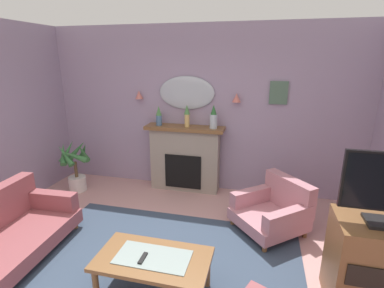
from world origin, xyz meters
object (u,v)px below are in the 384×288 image
fireplace (185,159)px  coffee_table (153,262)px  wall_sconce_left (139,95)px  wall_sconce_right (237,98)px  tv_remote (143,258)px  mantel_vase_right (159,116)px  mantel_vase_centre (187,115)px  mantel_vase_left (214,118)px  framed_picture (279,93)px  potted_plant_corner_palm (75,165)px  tv_cabinet (377,267)px  wall_mirror (187,93)px  armchair_beside_couch (274,209)px

fireplace → coffee_table: size_ratio=1.24×
coffee_table → wall_sconce_left: bearing=115.2°
wall_sconce_right → tv_remote: wall_sconce_right is taller
mantel_vase_right → mantel_vase_centre: (0.50, -0.00, 0.04)m
mantel_vase_left → framed_picture: (1.00, 0.18, 0.41)m
wall_sconce_left → potted_plant_corner_palm: (-1.00, -0.62, -1.18)m
mantel_vase_centre → tv_cabinet: 3.25m
fireplace → tv_remote: (0.26, -2.50, -0.12)m
wall_mirror → tv_remote: wall_mirror is taller
mantel_vase_left → fireplace: bearing=176.8°
armchair_beside_couch → wall_sconce_left: bearing=156.1°
mantel_vase_right → wall_sconce_left: size_ratio=2.39×
wall_sconce_left → coffee_table: 3.08m
mantel_vase_centre → coffee_table: bearing=-83.0°
mantel_vase_centre → tv_remote: 2.64m
mantel_vase_right → mantel_vase_left: 0.95m
wall_sconce_left → coffee_table: bearing=-64.8°
fireplace → armchair_beside_couch: (1.52, -0.96, -0.27)m
armchair_beside_couch → tv_cabinet: (0.87, -1.14, 0.15)m
fireplace → armchair_beside_couch: fireplace is taller
mantel_vase_centre → framed_picture: bearing=7.1°
framed_picture → coffee_table: framed_picture is taller
wall_sconce_left → wall_sconce_right: (1.70, 0.00, 0.00)m
wall_mirror → tv_cabinet: (2.38, -2.24, -1.26)m
fireplace → mantel_vase_right: bearing=-176.4°
coffee_table → mantel_vase_centre: bearing=97.0°
mantel_vase_left → potted_plant_corner_palm: (-2.35, -0.50, -0.85)m
coffee_table → tv_remote: (-0.08, -0.05, 0.07)m
mantel_vase_centre → wall_sconce_right: 0.86m
fireplace → potted_plant_corner_palm: fireplace is taller
wall_mirror → wall_sconce_right: 0.85m
mantel_vase_centre → tv_remote: bearing=-85.0°
wall_mirror → armchair_beside_couch: size_ratio=0.84×
tv_remote → mantel_vase_left: bearing=84.5°
wall_sconce_left → framed_picture: framed_picture is taller
wall_mirror → wall_sconce_right: bearing=-3.4°
mantel_vase_right → armchair_beside_couch: size_ratio=0.29×
mantel_vase_left → tv_cabinet: (1.88, -2.07, -0.89)m
framed_picture → tv_cabinet: 2.74m
coffee_table → wall_sconce_right: bearing=78.8°
fireplace → mantel_vase_right: mantel_vase_right is taller
mantel_vase_right → wall_sconce_right: size_ratio=2.39×
mantel_vase_right → tv_remote: mantel_vase_right is taller
tv_remote → mantel_vase_centre: bearing=95.0°
wall_mirror → armchair_beside_couch: (1.52, -1.10, -1.40)m
fireplace → mantel_vase_left: size_ratio=3.45×
mantel_vase_left → wall_sconce_left: 1.39m
framed_picture → tv_remote: size_ratio=2.25×
mantel_vase_centre → potted_plant_corner_palm: (-1.90, -0.50, -0.88)m
wall_sconce_right → framed_picture: bearing=5.3°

